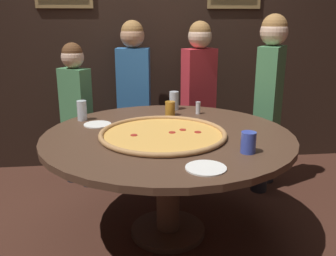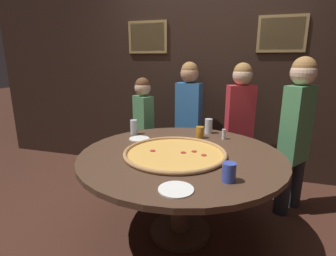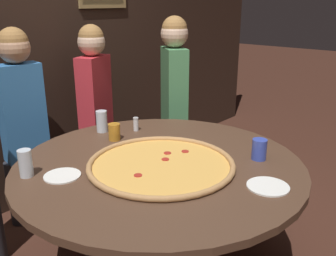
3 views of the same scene
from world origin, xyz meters
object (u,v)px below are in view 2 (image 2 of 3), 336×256
drink_cup_centre_back (134,127)px  diner_far_left (189,114)px  drink_cup_by_shaker (200,132)px  condiment_shaker (224,134)px  giant_pizza (175,153)px  diner_centre_back (296,128)px  diner_far_right (143,123)px  drink_cup_far_right (209,126)px  dining_table (181,167)px  white_plate_beside_cup (139,139)px  white_plate_far_back (176,189)px  drink_cup_near_left (229,172)px  diner_side_right (239,119)px

drink_cup_centre_back → diner_far_left: bearing=61.9°
drink_cup_by_shaker → condiment_shaker: bearing=6.9°
giant_pizza → diner_centre_back: 1.23m
diner_far_right → diner_centre_back: (1.65, -0.25, 0.13)m
drink_cup_far_right → dining_table: bearing=-100.8°
white_plate_beside_cup → diner_far_left: 0.94m
white_plate_beside_cup → diner_far_right: (-0.23, 0.67, -0.02)m
white_plate_far_back → condiment_shaker: bearing=81.1°
diner_far_left → diner_far_right: size_ratio=1.14×
white_plate_beside_cup → diner_centre_back: size_ratio=0.13×
diner_far_right → diner_centre_back: diner_centre_back is taller
drink_cup_near_left → diner_far_left: 1.67m
drink_cup_far_right → white_plate_far_back: drink_cup_far_right is taller
diner_centre_back → dining_table: bearing=-18.4°
dining_table → diner_far_left: (-0.19, 1.15, 0.21)m
drink_cup_by_shaker → diner_side_right: (0.35, 0.63, 0.02)m
dining_table → drink_cup_near_left: 0.61m
diner_far_left → diner_far_right: 0.57m
condiment_shaker → diner_far_right: bearing=156.1°
diner_side_right → drink_cup_by_shaker: bearing=40.2°
drink_cup_centre_back → white_plate_beside_cup: bearing=-50.5°
drink_cup_far_right → white_plate_far_back: (-0.00, -1.26, -0.07)m
dining_table → diner_side_right: (0.42, 1.09, 0.20)m
giant_pizza → white_plate_beside_cup: (-0.43, 0.31, -0.01)m
giant_pizza → drink_cup_near_left: drink_cup_near_left is taller
dining_table → diner_far_left: size_ratio=1.13×
dining_table → drink_cup_by_shaker: drink_cup_by_shaker is taller
drink_cup_near_left → white_plate_beside_cup: (-0.88, 0.67, -0.06)m
drink_cup_near_left → drink_cup_far_right: 1.10m
diner_far_right → diner_centre_back: 1.67m
giant_pizza → diner_centre_back: bearing=36.6°
drink_cup_near_left → diner_side_right: diner_side_right is taller
dining_table → drink_cup_far_right: (0.12, 0.65, 0.20)m
drink_cup_far_right → diner_far_left: 0.59m
drink_cup_by_shaker → diner_far_right: size_ratio=0.09×
drink_cup_near_left → diner_side_right: 1.50m
drink_cup_far_right → diner_centre_back: 0.82m
drink_cup_centre_back → drink_cup_far_right: size_ratio=0.98×
drink_cup_by_shaker → drink_cup_far_right: bearing=74.0°
condiment_shaker → diner_side_right: diner_side_right is taller
diner_side_right → diner_centre_back: size_ratio=0.96×
white_plate_beside_cup → diner_far_right: diner_far_right is taller
giant_pizza → white_plate_beside_cup: size_ratio=4.28×
white_plate_far_back → white_plate_beside_cup: same height
drink_cup_far_right → white_plate_beside_cup: size_ratio=0.78×
drink_cup_centre_back → condiment_shaker: 0.89m
dining_table → drink_cup_near_left: drink_cup_near_left is taller
condiment_shaker → diner_far_right: (-1.00, 0.44, -0.07)m
diner_far_left → diner_far_right: bearing=32.7°
drink_cup_near_left → diner_far_left: size_ratio=0.08×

